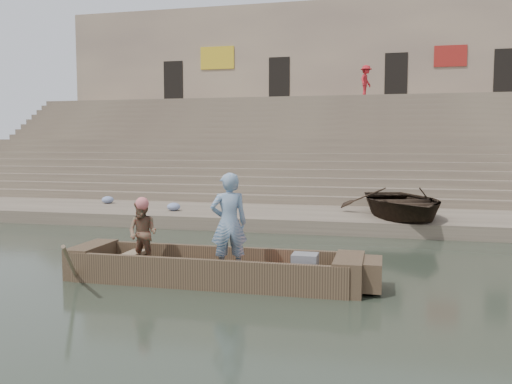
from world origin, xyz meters
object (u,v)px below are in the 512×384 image
at_px(main_rowboat, 213,276).
at_px(pedestrian, 366,81).
at_px(beached_rowboat, 401,202).
at_px(rowing_man, 143,233).
at_px(standing_man, 229,223).
at_px(television, 304,265).

relative_size(main_rowboat, pedestrian, 2.92).
xyz_separation_m(main_rowboat, beached_rowboat, (3.64, 7.06, 0.74)).
distance_m(main_rowboat, rowing_man, 1.64).
height_order(standing_man, television, standing_man).
relative_size(rowing_man, television, 2.80).
bearing_deg(main_rowboat, beached_rowboat, 62.71).
distance_m(rowing_man, pedestrian, 22.07).
height_order(rowing_man, pedestrian, pedestrian).
height_order(rowing_man, beached_rowboat, rowing_man).
xyz_separation_m(rowing_man, television, (3.21, -0.05, -0.44)).
bearing_deg(television, beached_rowboat, 74.99).
distance_m(standing_man, beached_rowboat, 7.93).
distance_m(standing_man, pedestrian, 21.99).
bearing_deg(rowing_man, pedestrian, 87.66).
relative_size(standing_man, beached_rowboat, 0.43).
height_order(main_rowboat, pedestrian, pedestrian).
bearing_deg(standing_man, main_rowboat, -47.62).
xyz_separation_m(television, pedestrian, (0.26, 21.22, 5.64)).
xyz_separation_m(standing_man, pedestrian, (1.65, 21.38, 4.90)).
bearing_deg(beached_rowboat, pedestrian, 80.72).
bearing_deg(main_rowboat, television, 0.00).
xyz_separation_m(rowing_man, beached_rowboat, (5.10, 7.01, -0.01)).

